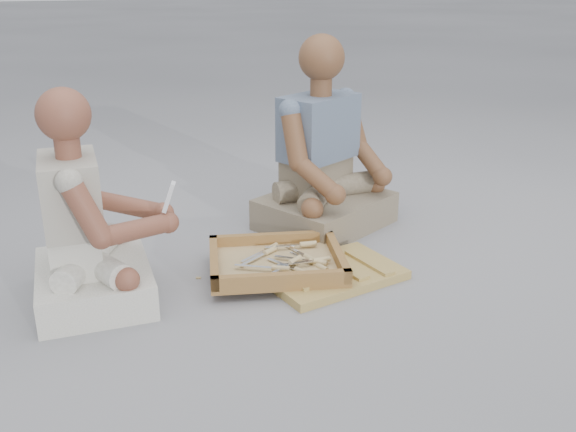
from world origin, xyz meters
name	(u,v)px	position (x,y,z in m)	size (l,w,h in m)	color
ground	(337,308)	(0.00, 0.00, 0.00)	(60.00, 60.00, 0.00)	gray
carved_panel	(332,274)	(0.09, 0.23, 0.02)	(0.53, 0.35, 0.04)	olive
tool_tray	(276,262)	(-0.11, 0.33, 0.06)	(0.62, 0.54, 0.07)	brown
chisel_0	(317,265)	(0.02, 0.24, 0.06)	(0.09, 0.21, 0.02)	white
chisel_1	(268,249)	(-0.11, 0.46, 0.06)	(0.20, 0.13, 0.02)	white
chisel_2	(307,257)	(0.02, 0.32, 0.07)	(0.07, 0.22, 0.02)	white
chisel_3	(303,244)	(0.04, 0.42, 0.08)	(0.22, 0.05, 0.02)	white
chisel_4	(298,270)	(-0.07, 0.22, 0.07)	(0.11, 0.21, 0.02)	white
chisel_5	(313,261)	(0.01, 0.26, 0.07)	(0.18, 0.16, 0.02)	white
chisel_6	(292,262)	(-0.07, 0.27, 0.08)	(0.20, 0.13, 0.02)	white
chisel_7	(267,252)	(-0.12, 0.42, 0.07)	(0.20, 0.13, 0.02)	white
chisel_8	(316,260)	(0.03, 0.25, 0.08)	(0.22, 0.03, 0.02)	white
chisel_9	(275,268)	(-0.15, 0.25, 0.08)	(0.20, 0.13, 0.02)	white
chisel_10	(295,264)	(-0.05, 0.28, 0.06)	(0.20, 0.13, 0.02)	white
wood_chip_0	(346,271)	(0.17, 0.26, 0.00)	(0.02, 0.01, 0.00)	tan
wood_chip_1	(232,278)	(-0.29, 0.37, 0.00)	(0.02, 0.01, 0.00)	tan
wood_chip_2	(346,272)	(0.16, 0.25, 0.00)	(0.02, 0.01, 0.00)	tan
wood_chip_3	(319,305)	(-0.05, 0.04, 0.00)	(0.02, 0.01, 0.00)	tan
wood_chip_4	(276,238)	(0.02, 0.70, 0.00)	(0.02, 0.01, 0.00)	tan
wood_chip_5	(280,296)	(-0.16, 0.16, 0.00)	(0.02, 0.01, 0.00)	tan
wood_chip_6	(330,274)	(0.09, 0.26, 0.00)	(0.02, 0.01, 0.00)	tan
wood_chip_7	(265,252)	(-0.08, 0.57, 0.00)	(0.02, 0.01, 0.00)	tan
wood_chip_8	(351,282)	(0.14, 0.17, 0.00)	(0.02, 0.01, 0.00)	tan
wood_chip_9	(332,293)	(0.03, 0.11, 0.00)	(0.02, 0.01, 0.00)	tan
wood_chip_10	(277,255)	(-0.05, 0.51, 0.00)	(0.02, 0.01, 0.00)	tan
wood_chip_11	(301,264)	(0.02, 0.39, 0.00)	(0.02, 0.01, 0.00)	tan
wood_chip_12	(198,278)	(-0.42, 0.42, 0.00)	(0.02, 0.01, 0.00)	tan
wood_chip_13	(260,254)	(-0.11, 0.56, 0.00)	(0.02, 0.01, 0.00)	tan
wood_chip_14	(248,257)	(-0.17, 0.54, 0.00)	(0.02, 0.01, 0.00)	tan
craftsman	(87,232)	(-0.82, 0.40, 0.27)	(0.53, 0.52, 0.79)	silver
companion	(324,165)	(0.29, 0.78, 0.30)	(0.72, 0.67, 0.90)	gray
mobile_phone	(169,197)	(-0.53, 0.34, 0.39)	(0.06, 0.06, 0.11)	silver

